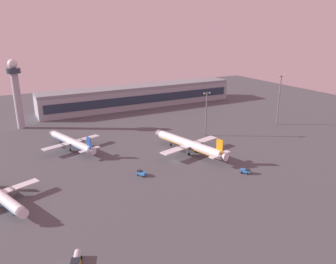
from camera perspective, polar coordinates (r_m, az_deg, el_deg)
name	(u,v)px	position (r m, az deg, el deg)	size (l,w,h in m)	color
ground_plane	(174,161)	(156.67, 1.11, -5.09)	(416.00, 416.00, 0.00)	#4C4C51
terminal_building	(140,96)	(263.18, -4.93, 6.22)	(154.64, 22.40, 16.40)	#9EA3AD
control_tower	(16,89)	(221.04, -24.75, 6.70)	(8.00, 8.00, 42.45)	#A8A8B2
airplane_taxiway_distant	(189,144)	(165.48, 3.72, -2.14)	(36.49, 46.52, 12.09)	white
airplane_terminal_side	(72,142)	(177.64, -16.31, -1.64)	(31.28, 39.79, 10.46)	silver
fuel_truck	(76,260)	(98.08, -15.60, -20.51)	(4.28, 6.63, 2.35)	yellow
cargo_loader	(246,171)	(147.99, 13.24, -6.54)	(4.07, 4.48, 2.25)	#3372BF
maintenance_van	(141,173)	(142.44, -4.61, -7.09)	(3.62, 4.58, 2.25)	#3372BF
apron_light_east	(206,111)	(189.66, 6.64, 3.59)	(4.80, 0.90, 25.63)	slate
apron_light_central	(279,97)	(221.61, 18.64, 5.69)	(4.80, 0.90, 31.77)	slate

